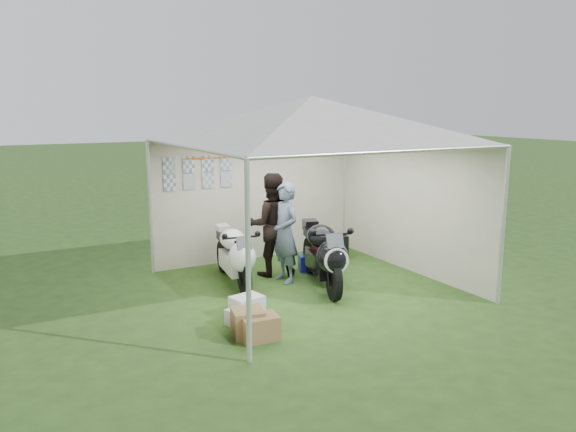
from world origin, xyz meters
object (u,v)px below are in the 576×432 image
at_px(motorcycle_white, 235,254).
at_px(motorcycle_black, 324,253).
at_px(canopy_tent, 311,124).
at_px(paddock_stand, 310,263).
at_px(crate_1, 248,323).
at_px(crate_3, 259,328).
at_px(crate_0, 247,306).
at_px(crate_2, 239,317).
at_px(equipment_box, 334,247).
at_px(person_blue_jacket, 285,233).
at_px(person_dark_jacket, 271,225).

xyz_separation_m(motorcycle_white, motorcycle_black, (1.17, -0.82, 0.06)).
relative_size(canopy_tent, paddock_stand, 15.07).
distance_m(motorcycle_white, crate_1, 2.14).
xyz_separation_m(canopy_tent, motorcycle_white, (-1.01, 0.65, -2.07)).
bearing_deg(crate_1, crate_3, -65.63).
distance_m(crate_0, crate_2, 0.34).
bearing_deg(motorcycle_white, canopy_tent, -23.85).
xyz_separation_m(motorcycle_white, equipment_box, (2.30, 0.58, -0.29)).
bearing_deg(person_blue_jacket, person_dark_jacket, -179.34).
bearing_deg(crate_1, crate_2, 83.44).
height_order(motorcycle_black, crate_2, motorcycle_black).
bearing_deg(person_blue_jacket, crate_0, -50.89).
height_order(motorcycle_white, equipment_box, motorcycle_white).
distance_m(crate_2, crate_3, 0.56).
bearing_deg(crate_2, motorcycle_white, 68.07).
height_order(crate_2, crate_3, crate_3).
relative_size(equipment_box, crate_1, 1.16).
bearing_deg(motorcycle_white, person_dark_jacket, 23.76).
bearing_deg(crate_1, paddock_stand, 44.01).
xyz_separation_m(equipment_box, crate_3, (-2.91, -2.75, -0.07)).
relative_size(canopy_tent, motorcycle_black, 2.82).
xyz_separation_m(motorcycle_white, crate_1, (-0.69, -1.99, -0.34)).
distance_m(canopy_tent, motorcycle_black, 2.02).
bearing_deg(crate_0, equipment_box, 35.60).
bearing_deg(motorcycle_white, crate_1, -100.45).
bearing_deg(crate_0, crate_2, -133.67).
height_order(canopy_tent, person_dark_jacket, canopy_tent).
bearing_deg(person_dark_jacket, crate_1, 73.23).
relative_size(motorcycle_white, crate_0, 4.46).
relative_size(canopy_tent, crate_3, 12.39).
height_order(motorcycle_white, crate_1, motorcycle_white).
xyz_separation_m(person_dark_jacket, crate_0, (-1.16, -1.56, -0.74)).
xyz_separation_m(canopy_tent, paddock_stand, (0.44, 0.72, -2.43)).
relative_size(person_dark_jacket, crate_2, 5.97).
xyz_separation_m(motorcycle_black, person_blue_jacket, (-0.38, 0.58, 0.26)).
bearing_deg(crate_1, motorcycle_white, 70.90).
height_order(equipment_box, crate_3, equipment_box).
bearing_deg(motorcycle_black, crate_3, -125.47).
xyz_separation_m(canopy_tent, person_blue_jacket, (-0.22, 0.41, -1.75)).
distance_m(motorcycle_black, crate_3, 2.27).
height_order(motorcycle_white, crate_3, motorcycle_white).
bearing_deg(motorcycle_black, canopy_tent, 148.44).
xyz_separation_m(motorcycle_black, crate_0, (-1.58, -0.53, -0.43)).
bearing_deg(person_blue_jacket, motorcycle_white, -110.66).
relative_size(canopy_tent, motorcycle_white, 3.06).
height_order(person_blue_jacket, crate_2, person_blue_jacket).
bearing_deg(person_dark_jacket, motorcycle_white, 31.69).
distance_m(canopy_tent, crate_2, 3.12).
bearing_deg(person_dark_jacket, equipment_box, -149.60).
bearing_deg(paddock_stand, crate_3, -132.64).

